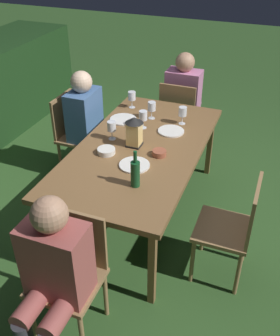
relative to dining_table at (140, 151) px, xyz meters
The scene contains 21 objects.
ground_plane 0.68m from the dining_table, ahead, with size 16.00×16.00×0.00m, color #2D5123.
dining_table is the anchor object (origin of this frame).
chair_side_left_a 1.02m from the dining_table, 116.04° to the right, with size 0.42×0.40×0.87m.
chair_head_near 1.24m from the dining_table, behind, with size 0.40×0.42×0.87m.
person_in_rust 1.42m from the dining_table, behind, with size 0.48×0.38×1.15m.
chair_side_right_b 1.02m from the dining_table, 63.96° to the left, with size 0.42×0.40×0.87m.
person_in_blue 0.83m from the dining_table, 58.02° to the left, with size 0.38×0.47×1.15m.
chair_head_far 1.24m from the dining_table, ahead, with size 0.40×0.42×0.87m.
person_in_pink 1.42m from the dining_table, ahead, with size 0.48×0.38×1.15m.
lantern_centerpiece 0.20m from the dining_table, 91.56° to the left, with size 0.15×0.15×0.27m.
green_bottle_on_table 0.59m from the dining_table, 162.42° to the right, with size 0.07×0.07×0.29m.
wine_glass_a 0.82m from the dining_table, 26.88° to the left, with size 0.08×0.08×0.17m.
wine_glass_b 0.38m from the dining_table, 16.28° to the left, with size 0.08×0.08×0.17m.
wine_glass_c 0.58m from the dining_table, ahead, with size 0.08×0.08×0.17m.
wine_glass_d 0.61m from the dining_table, 21.71° to the right, with size 0.08×0.08×0.17m.
wine_glass_e 0.32m from the dining_table, 82.80° to the left, with size 0.08×0.08×0.17m.
plate_a 0.53m from the dining_table, 38.78° to the left, with size 0.26×0.26×0.01m, color white.
plate_b 0.31m from the dining_table, 167.26° to the right, with size 0.24×0.24×0.01m, color white.
plate_c 0.39m from the dining_table, 25.80° to the right, with size 0.24×0.24×0.01m, color white.
bowl_olives 0.23m from the dining_table, 111.90° to the right, with size 0.12×0.12×0.05m.
bowl_bread 0.31m from the dining_table, 132.71° to the left, with size 0.15×0.15×0.04m.
Camera 1 is at (-2.69, -1.03, 2.40)m, focal length 41.87 mm.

